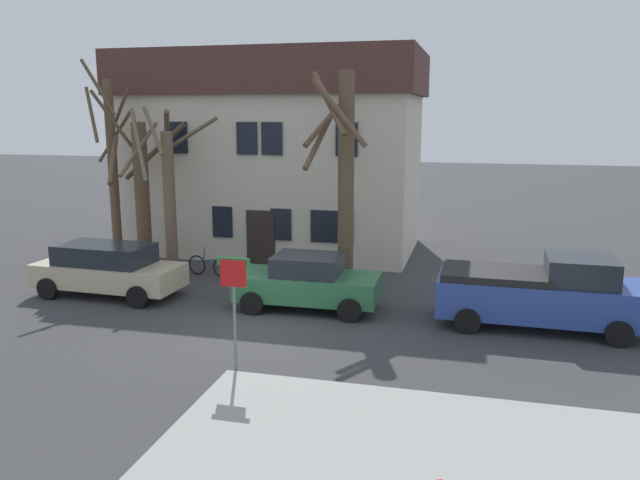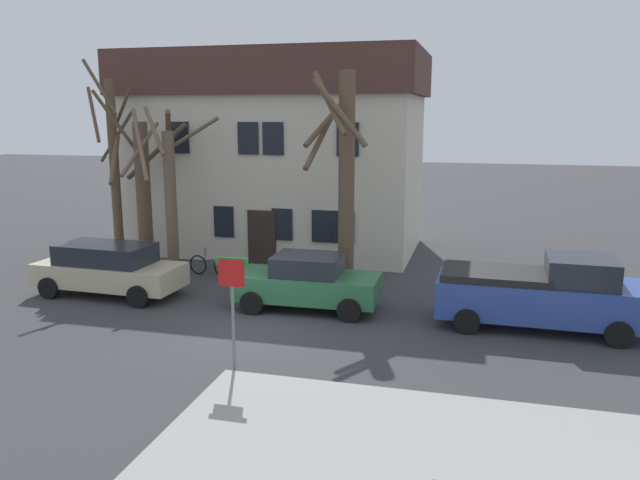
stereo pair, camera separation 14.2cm
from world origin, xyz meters
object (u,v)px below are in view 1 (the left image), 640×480
Objects in this scene: tree_bare_near at (112,164)px; pickup_truck_blue at (542,293)px; car_green_sedan at (308,282)px; car_beige_wagon at (108,269)px; bicycle_leaning at (209,266)px; building_main at (275,151)px; tree_bare_end at (343,174)px; tree_bare_far at (167,192)px; street_sign_pole at (234,293)px; tree_bare_mid at (143,189)px.

tree_bare_near reaches higher than pickup_truck_blue.
car_beige_wagon is at bearing -178.35° from car_green_sedan.
car_green_sedan is 5.26m from bicycle_leaning.
building_main is 13.37m from pickup_truck_blue.
tree_bare_end is 8.09m from car_beige_wagon.
tree_bare_near is 1.60× the size of car_beige_wagon.
building_main is 2.03× the size of tree_bare_far.
building_main is 7.00× the size of bicycle_leaning.
street_sign_pole is at bearing -53.80° from tree_bare_far.
building_main is 13.53m from street_sign_pole.
car_beige_wagon is at bearing -79.85° from tree_bare_mid.
tree_bare_far is at bearing -26.69° from tree_bare_mid.
tree_bare_mid is (-3.56, -4.71, -1.17)m from building_main.
pickup_truck_blue is (13.10, 0.15, 0.11)m from car_beige_wagon.
building_main is 2.07× the size of tree_bare_mid.
tree_bare_end is 2.66× the size of street_sign_pole.
building_main is 9.33m from car_beige_wagon.
car_beige_wagon is at bearing -125.20° from bicycle_leaning.
street_sign_pole is (6.83, -8.21, -1.12)m from tree_bare_mid.
bicycle_leaning is (-4.96, 0.43, -3.43)m from tree_bare_end.
car_green_sedan reaches higher than bicycle_leaning.
building_main is 5.94m from tree_bare_far.
building_main is 1.72× the size of tree_bare_end.
tree_bare_near is 12.04m from street_sign_pole.
bicycle_leaning is at bearing 175.07° from tree_bare_end.
pickup_truck_blue reaches higher than bicycle_leaning.
tree_bare_end reaches higher than tree_bare_mid.
tree_bare_mid is at bearing 155.10° from car_green_sedan.
tree_bare_near is at bearing 160.11° from tree_bare_far.
tree_bare_mid is at bearing 100.15° from car_beige_wagon.
tree_bare_end is (7.71, -0.94, 0.83)m from tree_bare_mid.
pickup_truck_blue is at bearing -13.78° from tree_bare_mid.
car_beige_wagon is at bearing -179.35° from pickup_truck_blue.
tree_bare_mid is 1.38× the size of car_green_sedan.
tree_bare_end is at bearing 83.10° from street_sign_pole.
pickup_truck_blue is at bearing 35.07° from street_sign_pole.
pickup_truck_blue is at bearing 0.65° from car_beige_wagon.
building_main is at bearing 41.40° from tree_bare_near.
tree_bare_mid is 0.98× the size of tree_bare_far.
tree_bare_near is 1.08× the size of tree_bare_end.
tree_bare_end is 4.06× the size of bicycle_leaning.
tree_bare_end is (6.41, -0.28, 0.80)m from tree_bare_far.
pickup_truck_blue reaches higher than car_green_sedan.
tree_bare_near is 1.69m from tree_bare_mid.
tree_bare_near is 1.28× the size of tree_bare_far.
street_sign_pole is at bearing -37.11° from car_beige_wagon.
pickup_truck_blue is at bearing -14.60° from bicycle_leaning.
tree_bare_mid is at bearing -127.09° from building_main.
tree_bare_far is 3.44× the size of bicycle_leaning.
tree_bare_far is 3.63m from car_beige_wagon.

